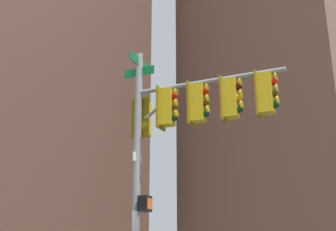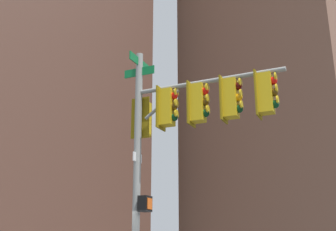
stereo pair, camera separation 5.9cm
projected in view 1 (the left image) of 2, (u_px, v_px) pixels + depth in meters
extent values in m
cylinder|color=gray|center=(137.00, 174.00, 10.89)|extent=(0.20, 0.20, 6.92)
cylinder|color=gray|center=(207.00, 82.00, 10.77)|extent=(3.74, 1.73, 0.12)
cylinder|color=gray|center=(162.00, 104.00, 11.14)|extent=(0.98, 0.49, 0.75)
cube|color=#0F6B33|center=(139.00, 62.00, 11.83)|extent=(0.48, 1.04, 0.24)
cube|color=#0F6B33|center=(139.00, 72.00, 11.74)|extent=(0.88, 0.41, 0.24)
cube|color=white|center=(137.00, 157.00, 11.02)|extent=(0.21, 0.42, 0.24)
cube|color=gold|center=(167.00, 108.00, 11.05)|extent=(0.45, 0.45, 1.00)
cube|color=#7D640C|center=(161.00, 109.00, 11.12)|extent=(0.26, 0.51, 1.16)
sphere|color=red|center=(174.00, 96.00, 11.06)|extent=(0.20, 0.20, 0.20)
cylinder|color=gold|center=(176.00, 93.00, 11.06)|extent=(0.13, 0.23, 0.23)
sphere|color=#4C330A|center=(174.00, 107.00, 10.97)|extent=(0.20, 0.20, 0.20)
cylinder|color=gold|center=(176.00, 103.00, 10.97)|extent=(0.13, 0.23, 0.23)
sphere|color=#0A3819|center=(174.00, 117.00, 10.88)|extent=(0.20, 0.20, 0.20)
cylinder|color=gold|center=(177.00, 114.00, 10.88)|extent=(0.13, 0.23, 0.23)
cube|color=gold|center=(198.00, 103.00, 10.71)|extent=(0.45, 0.45, 1.00)
cube|color=#7D640C|center=(191.00, 104.00, 10.78)|extent=(0.26, 0.51, 1.16)
sphere|color=red|center=(205.00, 91.00, 10.71)|extent=(0.20, 0.20, 0.20)
cylinder|color=gold|center=(207.00, 88.00, 10.71)|extent=(0.13, 0.23, 0.23)
sphere|color=#4C330A|center=(205.00, 102.00, 10.63)|extent=(0.20, 0.20, 0.20)
cylinder|color=gold|center=(208.00, 99.00, 10.63)|extent=(0.13, 0.23, 0.23)
sphere|color=#0A3819|center=(206.00, 113.00, 10.54)|extent=(0.20, 0.20, 0.20)
cylinder|color=gold|center=(208.00, 110.00, 10.54)|extent=(0.13, 0.23, 0.23)
cube|color=gold|center=(231.00, 99.00, 10.36)|extent=(0.45, 0.45, 1.00)
cube|color=#7D640C|center=(223.00, 100.00, 10.44)|extent=(0.26, 0.51, 1.16)
sphere|color=#470A07|center=(238.00, 86.00, 10.37)|extent=(0.20, 0.20, 0.20)
cylinder|color=gold|center=(240.00, 83.00, 10.37)|extent=(0.13, 0.23, 0.23)
sphere|color=#F29E0C|center=(239.00, 98.00, 10.28)|extent=(0.20, 0.20, 0.20)
cylinder|color=gold|center=(241.00, 94.00, 10.28)|extent=(0.13, 0.23, 0.23)
sphere|color=#0A3819|center=(239.00, 109.00, 10.20)|extent=(0.20, 0.20, 0.20)
cylinder|color=gold|center=(242.00, 105.00, 10.20)|extent=(0.13, 0.23, 0.23)
cube|color=gold|center=(266.00, 94.00, 10.02)|extent=(0.45, 0.45, 1.00)
cube|color=#7D640C|center=(258.00, 95.00, 10.09)|extent=(0.26, 0.51, 1.16)
sphere|color=red|center=(273.00, 81.00, 10.03)|extent=(0.20, 0.20, 0.20)
cylinder|color=gold|center=(276.00, 77.00, 10.03)|extent=(0.13, 0.23, 0.23)
sphere|color=#4C330A|center=(274.00, 93.00, 9.94)|extent=(0.20, 0.20, 0.20)
cylinder|color=gold|center=(277.00, 89.00, 9.94)|extent=(0.13, 0.23, 0.23)
sphere|color=#0A3819|center=(275.00, 104.00, 9.85)|extent=(0.20, 0.20, 0.20)
cylinder|color=gold|center=(278.00, 101.00, 9.85)|extent=(0.13, 0.23, 0.23)
cube|color=gold|center=(143.00, 119.00, 11.61)|extent=(0.45, 0.45, 1.00)
cube|color=#7D640C|center=(140.00, 118.00, 11.45)|extent=(0.51, 0.26, 1.16)
sphere|color=#470A07|center=(147.00, 111.00, 11.88)|extent=(0.20, 0.20, 0.20)
cylinder|color=gold|center=(148.00, 109.00, 11.96)|extent=(0.23, 0.13, 0.23)
sphere|color=#4C330A|center=(147.00, 121.00, 11.79)|extent=(0.20, 0.20, 0.20)
cylinder|color=gold|center=(148.00, 119.00, 11.87)|extent=(0.23, 0.13, 0.23)
sphere|color=green|center=(146.00, 131.00, 11.70)|extent=(0.20, 0.20, 0.20)
cylinder|color=gold|center=(147.00, 129.00, 11.79)|extent=(0.23, 0.13, 0.23)
cube|color=black|center=(145.00, 204.00, 10.56)|extent=(0.38, 0.43, 0.40)
cube|color=#EA5914|center=(150.00, 204.00, 10.51)|extent=(0.12, 0.24, 0.28)
cube|color=brown|center=(22.00, 23.00, 46.15)|extent=(23.31, 18.41, 50.38)
cube|color=#845B47|center=(287.00, 82.00, 44.37)|extent=(17.64, 16.20, 36.32)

